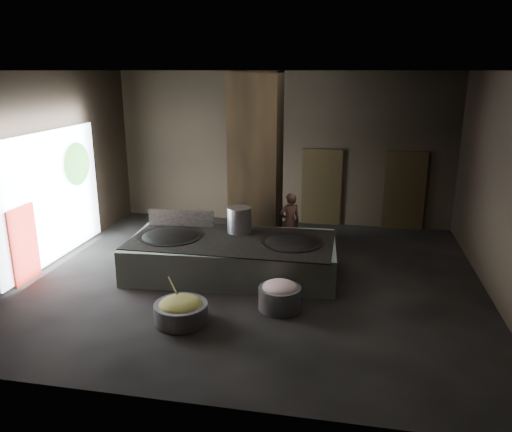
% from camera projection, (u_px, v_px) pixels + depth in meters
% --- Properties ---
extents(floor, '(10.00, 9.00, 0.10)m').
position_uv_depth(floor, '(253.00, 280.00, 11.27)').
color(floor, black).
rests_on(floor, ground).
extents(ceiling, '(10.00, 9.00, 0.10)m').
position_uv_depth(ceiling, '(253.00, 68.00, 9.97)').
color(ceiling, black).
rests_on(ceiling, back_wall).
extents(back_wall, '(10.00, 0.10, 4.50)m').
position_uv_depth(back_wall, '(283.00, 149.00, 14.91)').
color(back_wall, black).
rests_on(back_wall, ground).
extents(front_wall, '(10.00, 0.10, 4.50)m').
position_uv_depth(front_wall, '(183.00, 255.00, 6.33)').
color(front_wall, black).
rests_on(front_wall, ground).
extents(left_wall, '(0.10, 9.00, 4.50)m').
position_uv_depth(left_wall, '(39.00, 172.00, 11.54)').
color(left_wall, black).
rests_on(left_wall, ground).
extents(right_wall, '(0.10, 9.00, 4.50)m').
position_uv_depth(right_wall, '(507.00, 191.00, 9.70)').
color(right_wall, black).
rests_on(right_wall, ground).
extents(pillar, '(1.20, 1.20, 4.50)m').
position_uv_depth(pillar, '(256.00, 164.00, 12.46)').
color(pillar, black).
rests_on(pillar, ground).
extents(hearth_platform, '(4.79, 2.53, 0.81)m').
position_uv_depth(hearth_platform, '(232.00, 257.00, 11.40)').
color(hearth_platform, '#ABBDAA').
rests_on(hearth_platform, ground).
extents(platform_cap, '(4.55, 2.18, 0.03)m').
position_uv_depth(platform_cap, '(232.00, 240.00, 11.28)').
color(platform_cap, black).
rests_on(platform_cap, hearth_platform).
extents(wok_left, '(1.47, 1.47, 0.40)m').
position_uv_depth(wok_left, '(170.00, 239.00, 11.52)').
color(wok_left, black).
rests_on(wok_left, hearth_platform).
extents(wok_left_rim, '(1.50, 1.50, 0.05)m').
position_uv_depth(wok_left_rim, '(170.00, 236.00, 11.50)').
color(wok_left_rim, black).
rests_on(wok_left_rim, hearth_platform).
extents(wok_right, '(1.36, 1.36, 0.38)m').
position_uv_depth(wok_right, '(291.00, 246.00, 11.10)').
color(wok_right, black).
rests_on(wok_right, hearth_platform).
extents(wok_right_rim, '(1.40, 1.40, 0.05)m').
position_uv_depth(wok_right_rim, '(291.00, 243.00, 11.08)').
color(wok_right_rim, black).
rests_on(wok_right_rim, hearth_platform).
extents(stock_pot, '(0.57, 0.57, 0.61)m').
position_uv_depth(stock_pot, '(239.00, 220.00, 11.70)').
color(stock_pot, '#ADB0B5').
rests_on(stock_pot, hearth_platform).
extents(splash_guard, '(1.62, 0.17, 0.40)m').
position_uv_depth(splash_guard, '(181.00, 218.00, 12.19)').
color(splash_guard, black).
rests_on(splash_guard, hearth_platform).
extents(cook, '(0.66, 0.59, 1.53)m').
position_uv_depth(cook, '(290.00, 222.00, 12.76)').
color(cook, brown).
rests_on(cook, ground).
extents(veg_basin, '(1.14, 1.14, 0.37)m').
position_uv_depth(veg_basin, '(181.00, 313.00, 9.24)').
color(veg_basin, slate).
rests_on(veg_basin, ground).
extents(veg_fill, '(0.82, 0.82, 0.25)m').
position_uv_depth(veg_fill, '(181.00, 305.00, 9.20)').
color(veg_fill, '#789849').
rests_on(veg_fill, veg_basin).
extents(ladle, '(0.13, 0.39, 0.71)m').
position_uv_depth(ladle, '(175.00, 291.00, 9.31)').
color(ladle, '#ADB0B5').
rests_on(ladle, veg_basin).
extents(meat_basin, '(1.09, 1.09, 0.46)m').
position_uv_depth(meat_basin, '(280.00, 298.00, 9.74)').
color(meat_basin, slate).
rests_on(meat_basin, ground).
extents(meat_fill, '(0.69, 0.69, 0.26)m').
position_uv_depth(meat_fill, '(280.00, 288.00, 9.67)').
color(meat_fill, tan).
rests_on(meat_fill, meat_basin).
extents(doorway_near, '(1.18, 0.08, 2.38)m').
position_uv_depth(doorway_near, '(321.00, 189.00, 14.92)').
color(doorway_near, black).
rests_on(doorway_near, ground).
extents(doorway_near_glow, '(0.75, 0.04, 1.78)m').
position_uv_depth(doorway_near_glow, '(325.00, 189.00, 15.03)').
color(doorway_near_glow, '#8C6647').
rests_on(doorway_near_glow, ground).
extents(doorway_far, '(1.18, 0.08, 2.38)m').
position_uv_depth(doorway_far, '(404.00, 192.00, 14.48)').
color(doorway_far, black).
rests_on(doorway_far, ground).
extents(doorway_far_glow, '(0.83, 0.04, 1.96)m').
position_uv_depth(doorway_far_glow, '(405.00, 193.00, 14.58)').
color(doorway_far_glow, '#8C6647').
rests_on(doorway_far_glow, ground).
extents(left_opening, '(0.04, 4.20, 3.10)m').
position_uv_depth(left_opening, '(52.00, 197.00, 11.89)').
color(left_opening, white).
rests_on(left_opening, ground).
extents(pavilion_sliver, '(0.05, 0.90, 1.70)m').
position_uv_depth(pavilion_sliver, '(24.00, 245.00, 10.86)').
color(pavilion_sliver, maroon).
rests_on(pavilion_sliver, ground).
extents(tree_silhouette, '(0.28, 1.10, 1.10)m').
position_uv_depth(tree_silhouette, '(77.00, 164.00, 12.74)').
color(tree_silhouette, '#194714').
rests_on(tree_silhouette, left_opening).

